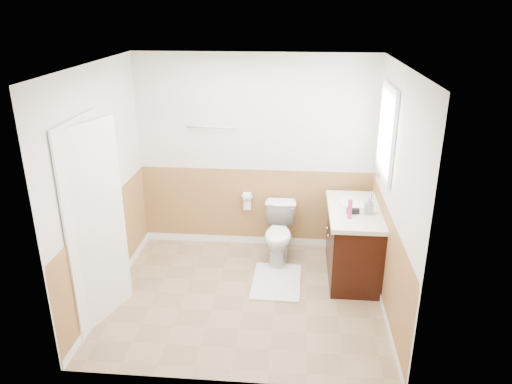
# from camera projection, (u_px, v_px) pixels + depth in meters

# --- Properties ---
(floor) EXTENTS (3.00, 3.00, 0.00)m
(floor) POSITION_uv_depth(u_px,v_px,m) (245.00, 296.00, 5.40)
(floor) COLOR #8C7051
(floor) RESTS_ON ground
(ceiling) EXTENTS (3.00, 3.00, 0.00)m
(ceiling) POSITION_uv_depth(u_px,v_px,m) (243.00, 65.00, 4.49)
(ceiling) COLOR white
(ceiling) RESTS_ON floor
(wall_back) EXTENTS (3.00, 0.00, 3.00)m
(wall_back) POSITION_uv_depth(u_px,v_px,m) (255.00, 154.00, 6.15)
(wall_back) COLOR silver
(wall_back) RESTS_ON floor
(wall_front) EXTENTS (3.00, 0.00, 3.00)m
(wall_front) POSITION_uv_depth(u_px,v_px,m) (226.00, 253.00, 3.74)
(wall_front) COLOR silver
(wall_front) RESTS_ON floor
(wall_left) EXTENTS (0.00, 3.00, 3.00)m
(wall_left) POSITION_uv_depth(u_px,v_px,m) (101.00, 187.00, 5.06)
(wall_left) COLOR silver
(wall_left) RESTS_ON floor
(wall_right) EXTENTS (0.00, 3.00, 3.00)m
(wall_right) POSITION_uv_depth(u_px,v_px,m) (394.00, 196.00, 4.82)
(wall_right) COLOR silver
(wall_right) RESTS_ON floor
(wainscot_back) EXTENTS (3.00, 0.00, 3.00)m
(wainscot_back) POSITION_uv_depth(u_px,v_px,m) (255.00, 209.00, 6.41)
(wainscot_back) COLOR #A07540
(wainscot_back) RESTS_ON floor
(wainscot_front) EXTENTS (3.00, 0.00, 3.00)m
(wainscot_front) POSITION_uv_depth(u_px,v_px,m) (228.00, 332.00, 4.02)
(wainscot_front) COLOR #A07540
(wainscot_front) RESTS_ON floor
(wainscot_left) EXTENTS (0.00, 2.60, 2.60)m
(wainscot_left) POSITION_uv_depth(u_px,v_px,m) (110.00, 251.00, 5.34)
(wainscot_left) COLOR #A07540
(wainscot_left) RESTS_ON floor
(wainscot_right) EXTENTS (0.00, 2.60, 2.60)m
(wainscot_right) POSITION_uv_depth(u_px,v_px,m) (386.00, 263.00, 5.10)
(wainscot_right) COLOR #A07540
(wainscot_right) RESTS_ON floor
(toilet) EXTENTS (0.41, 0.69, 0.70)m
(toilet) POSITION_uv_depth(u_px,v_px,m) (279.00, 234.00, 6.06)
(toilet) COLOR white
(toilet) RESTS_ON floor
(bath_mat) EXTENTS (0.57, 0.81, 0.02)m
(bath_mat) POSITION_uv_depth(u_px,v_px,m) (276.00, 281.00, 5.67)
(bath_mat) COLOR silver
(bath_mat) RESTS_ON floor
(vanity_cabinet) EXTENTS (0.55, 1.10, 0.80)m
(vanity_cabinet) POSITION_uv_depth(u_px,v_px,m) (353.00, 244.00, 5.69)
(vanity_cabinet) COLOR black
(vanity_cabinet) RESTS_ON floor
(vanity_knob_left) EXTENTS (0.03, 0.03, 0.03)m
(vanity_knob_left) POSITION_uv_depth(u_px,v_px,m) (328.00, 236.00, 5.57)
(vanity_knob_left) COLOR silver
(vanity_knob_left) RESTS_ON vanity_cabinet
(vanity_knob_right) EXTENTS (0.03, 0.03, 0.03)m
(vanity_knob_right) POSITION_uv_depth(u_px,v_px,m) (328.00, 228.00, 5.76)
(vanity_knob_right) COLOR silver
(vanity_knob_right) RESTS_ON vanity_cabinet
(countertop) EXTENTS (0.60, 1.15, 0.05)m
(countertop) POSITION_uv_depth(u_px,v_px,m) (355.00, 211.00, 5.54)
(countertop) COLOR silver
(countertop) RESTS_ON vanity_cabinet
(sink_basin) EXTENTS (0.36, 0.36, 0.02)m
(sink_basin) POSITION_uv_depth(u_px,v_px,m) (355.00, 203.00, 5.67)
(sink_basin) COLOR white
(sink_basin) RESTS_ON countertop
(faucet) EXTENTS (0.02, 0.02, 0.14)m
(faucet) POSITION_uv_depth(u_px,v_px,m) (371.00, 199.00, 5.63)
(faucet) COLOR silver
(faucet) RESTS_ON countertop
(lotion_bottle) EXTENTS (0.05, 0.05, 0.22)m
(lotion_bottle) POSITION_uv_depth(u_px,v_px,m) (350.00, 209.00, 5.26)
(lotion_bottle) COLOR #D4366F
(lotion_bottle) RESTS_ON countertop
(soap_dispenser) EXTENTS (0.09, 0.10, 0.20)m
(soap_dispenser) POSITION_uv_depth(u_px,v_px,m) (369.00, 205.00, 5.37)
(soap_dispenser) COLOR gray
(soap_dispenser) RESTS_ON countertop
(hair_dryer_body) EXTENTS (0.14, 0.07, 0.07)m
(hair_dryer_body) POSITION_uv_depth(u_px,v_px,m) (353.00, 211.00, 5.40)
(hair_dryer_body) COLOR black
(hair_dryer_body) RESTS_ON countertop
(hair_dryer_handle) EXTENTS (0.03, 0.03, 0.07)m
(hair_dryer_handle) POSITION_uv_depth(u_px,v_px,m) (350.00, 213.00, 5.41)
(hair_dryer_handle) COLOR black
(hair_dryer_handle) RESTS_ON countertop
(mirror_panel) EXTENTS (0.02, 0.35, 0.90)m
(mirror_panel) POSITION_uv_depth(u_px,v_px,m) (378.00, 138.00, 5.73)
(mirror_panel) COLOR silver
(mirror_panel) RESTS_ON wall_right
(window_frame) EXTENTS (0.04, 0.80, 1.00)m
(window_frame) POSITION_uv_depth(u_px,v_px,m) (387.00, 132.00, 5.19)
(window_frame) COLOR white
(window_frame) RESTS_ON wall_right
(window_glass) EXTENTS (0.01, 0.70, 0.90)m
(window_glass) POSITION_uv_depth(u_px,v_px,m) (388.00, 132.00, 5.19)
(window_glass) COLOR white
(window_glass) RESTS_ON wall_right
(door) EXTENTS (0.29, 0.78, 2.04)m
(door) POSITION_uv_depth(u_px,v_px,m) (96.00, 226.00, 4.72)
(door) COLOR white
(door) RESTS_ON wall_left
(door_frame) EXTENTS (0.02, 0.92, 2.10)m
(door_frame) POSITION_uv_depth(u_px,v_px,m) (88.00, 225.00, 4.72)
(door_frame) COLOR white
(door_frame) RESTS_ON wall_left
(door_knob) EXTENTS (0.06, 0.06, 0.06)m
(door_knob) POSITION_uv_depth(u_px,v_px,m) (115.00, 219.00, 5.05)
(door_knob) COLOR silver
(door_knob) RESTS_ON door
(towel_bar) EXTENTS (0.62, 0.02, 0.02)m
(towel_bar) POSITION_uv_depth(u_px,v_px,m) (211.00, 127.00, 6.02)
(towel_bar) COLOR silver
(towel_bar) RESTS_ON wall_back
(tp_holder_bar) EXTENTS (0.14, 0.02, 0.02)m
(tp_holder_bar) POSITION_uv_depth(u_px,v_px,m) (247.00, 196.00, 6.29)
(tp_holder_bar) COLOR silver
(tp_holder_bar) RESTS_ON wall_back
(tp_roll) EXTENTS (0.10, 0.11, 0.11)m
(tp_roll) POSITION_uv_depth(u_px,v_px,m) (247.00, 196.00, 6.29)
(tp_roll) COLOR white
(tp_roll) RESTS_ON tp_holder_bar
(tp_sheet) EXTENTS (0.10, 0.01, 0.16)m
(tp_sheet) POSITION_uv_depth(u_px,v_px,m) (247.00, 204.00, 6.33)
(tp_sheet) COLOR white
(tp_sheet) RESTS_ON tp_roll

